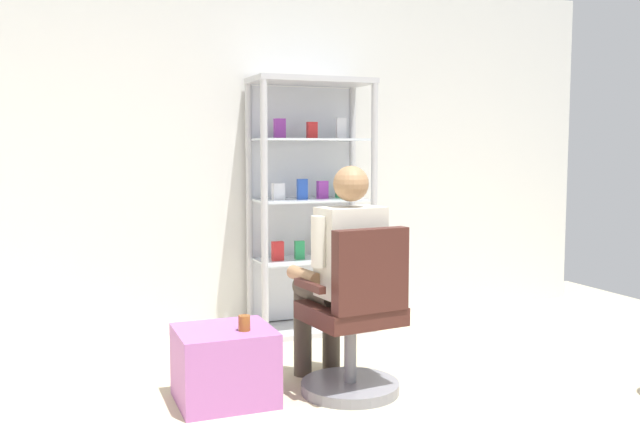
% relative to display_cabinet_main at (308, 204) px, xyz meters
% --- Properties ---
extents(back_wall, '(6.00, 0.10, 2.70)m').
position_rel_display_cabinet_main_xyz_m(back_wall, '(-0.40, 0.24, 0.39)').
color(back_wall, silver).
rests_on(back_wall, ground).
extents(display_cabinet_main, '(0.90, 0.45, 1.90)m').
position_rel_display_cabinet_main_xyz_m(display_cabinet_main, '(0.00, 0.00, 0.00)').
color(display_cabinet_main, '#B7B7BC').
rests_on(display_cabinet_main, ground).
extents(office_chair, '(0.59, 0.56, 0.96)m').
position_rel_display_cabinet_main_xyz_m(office_chair, '(-0.26, -1.45, -0.57)').
color(office_chair, slate).
rests_on(office_chair, ground).
extents(seated_shopkeeper, '(0.52, 0.60, 1.29)m').
position_rel_display_cabinet_main_xyz_m(seated_shopkeeper, '(-0.28, -1.29, -0.25)').
color(seated_shopkeeper, '#3F382D').
rests_on(seated_shopkeeper, ground).
extents(storage_crate, '(0.52, 0.47, 0.41)m').
position_rel_display_cabinet_main_xyz_m(storage_crate, '(-0.96, -1.28, -0.76)').
color(storage_crate, '#9E599E').
rests_on(storage_crate, ground).
extents(tea_glass, '(0.06, 0.06, 0.08)m').
position_rel_display_cabinet_main_xyz_m(tea_glass, '(-0.87, -1.36, -0.51)').
color(tea_glass, brown).
rests_on(tea_glass, storage_crate).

